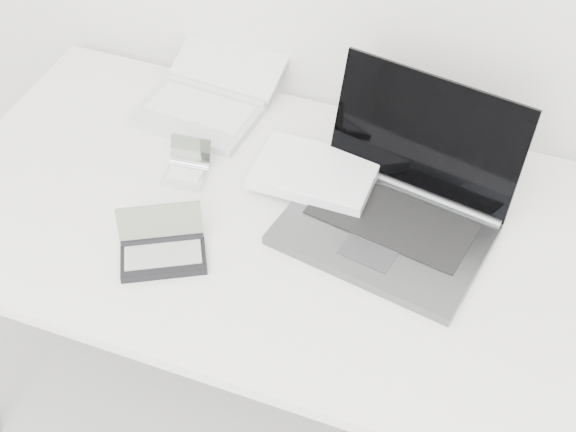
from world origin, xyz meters
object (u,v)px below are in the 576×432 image
(desk, at_px, (308,242))
(netbook_open_white, at_px, (207,99))
(palmtop_charcoal, at_px, (163,250))
(laptop_large, at_px, (376,197))

(desk, distance_m, netbook_open_white, 0.47)
(palmtop_charcoal, bearing_deg, desk, 7.22)
(laptop_large, relative_size, palmtop_charcoal, 2.70)
(netbook_open_white, bearing_deg, desk, -34.24)
(netbook_open_white, bearing_deg, palmtop_charcoal, -71.46)
(laptop_large, bearing_deg, netbook_open_white, 167.30)
(desk, height_order, netbook_open_white, netbook_open_white)
(desk, relative_size, laptop_large, 2.92)
(palmtop_charcoal, bearing_deg, netbook_open_white, 75.32)
(desk, bearing_deg, laptop_large, 37.45)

